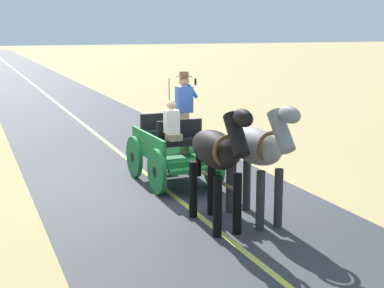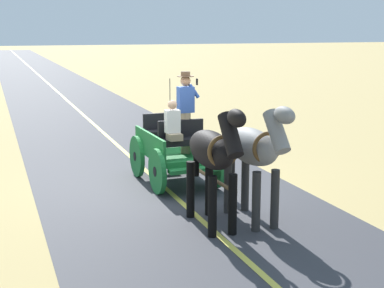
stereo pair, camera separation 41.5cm
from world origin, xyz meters
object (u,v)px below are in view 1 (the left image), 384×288
Objects in this scene: horse_drawn_carriage at (174,147)px; horse_off_side at (217,153)px; traffic_cone at (221,145)px; horse_near_side at (257,149)px.

horse_off_side is at bearing 84.42° from horse_drawn_carriage.
horse_off_side is at bearing 65.05° from traffic_cone.
traffic_cone is (-2.49, -5.35, -1.07)m from horse_off_side.
horse_drawn_carriage is 3.23m from traffic_cone.
horse_drawn_carriage is at bearing -80.86° from horse_near_side.
horse_off_side is 4.42× the size of traffic_cone.
horse_drawn_carriage is 3.10m from horse_near_side.
traffic_cone is at bearing -114.95° from horse_off_side.
horse_off_side is (0.78, 0.03, 0.00)m from horse_near_side.
horse_off_side is at bearing 1.84° from horse_near_side.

